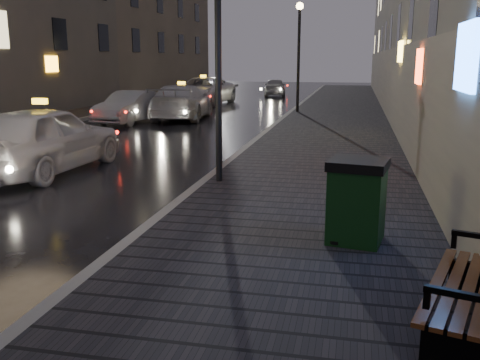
# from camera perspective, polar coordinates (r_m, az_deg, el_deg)

# --- Properties ---
(sidewalk) EXTENTS (4.60, 58.00, 0.15)m
(sidewalk) POSITION_cam_1_polar(r_m,az_deg,el_deg) (26.27, 10.37, 6.74)
(sidewalk) COLOR black
(sidewalk) RESTS_ON ground
(curb) EXTENTS (0.20, 58.00, 0.15)m
(curb) POSITION_cam_1_polar(r_m,az_deg,el_deg) (26.45, 5.13, 6.93)
(curb) COLOR slate
(curb) RESTS_ON ground
(sidewalk_far) EXTENTS (2.40, 58.00, 0.15)m
(sidewalk_far) POSITION_cam_1_polar(r_m,az_deg,el_deg) (29.48, -15.11, 7.15)
(sidewalk_far) COLOR black
(sidewalk_far) RESTS_ON ground
(curb_far) EXTENTS (0.20, 58.00, 0.15)m
(curb_far) POSITION_cam_1_polar(r_m,az_deg,el_deg) (28.91, -12.79, 7.17)
(curb_far) COLOR slate
(curb_far) RESTS_ON ground
(building_far_c) EXTENTS (6.00, 22.00, 11.00)m
(building_far_c) POSITION_cam_1_polar(r_m,az_deg,el_deg) (47.80, -10.70, 15.90)
(building_far_c) COLOR #6B6051
(building_far_c) RESTS_ON ground
(lamp_near) EXTENTS (0.36, 0.36, 5.28)m
(lamp_near) POSITION_cam_1_polar(r_m,az_deg,el_deg) (11.50, -2.37, 16.38)
(lamp_near) COLOR black
(lamp_near) RESTS_ON sidewalk
(lamp_far) EXTENTS (0.36, 0.36, 5.28)m
(lamp_far) POSITION_cam_1_polar(r_m,az_deg,el_deg) (27.27, 6.30, 14.27)
(lamp_far) COLOR black
(lamp_far) RESTS_ON sidewalk
(bench) EXTENTS (1.23, 2.12, 1.03)m
(bench) POSITION_cam_1_polar(r_m,az_deg,el_deg) (5.64, 24.08, -10.38)
(bench) COLOR black
(bench) RESTS_ON sidewalk
(trash_bin) EXTENTS (0.93, 0.93, 1.22)m
(trash_bin) POSITION_cam_1_polar(r_m,az_deg,el_deg) (7.93, 12.36, -2.12)
(trash_bin) COLOR black
(trash_bin) RESTS_ON sidewalk
(taxi_near) EXTENTS (2.20, 5.05, 1.70)m
(taxi_near) POSITION_cam_1_polar(r_m,az_deg,el_deg) (14.05, -20.28, 4.15)
(taxi_near) COLOR silver
(taxi_near) RESTS_ON ground
(car_left_mid) EXTENTS (1.98, 4.35, 1.38)m
(car_left_mid) POSITION_cam_1_polar(r_m,az_deg,el_deg) (24.08, -11.61, 7.62)
(car_left_mid) COLOR gray
(car_left_mid) RESTS_ON ground
(taxi_mid) EXTENTS (2.83, 5.73, 1.60)m
(taxi_mid) POSITION_cam_1_polar(r_m,az_deg,el_deg) (25.26, -6.22, 8.29)
(taxi_mid) COLOR silver
(taxi_mid) RESTS_ON ground
(taxi_far) EXTENTS (3.04, 6.08, 1.65)m
(taxi_far) POSITION_cam_1_polar(r_m,az_deg,el_deg) (33.46, -3.92, 9.48)
(taxi_far) COLOR silver
(taxi_far) RESTS_ON ground
(car_far) EXTENTS (2.09, 4.07, 1.33)m
(car_far) POSITION_cam_1_polar(r_m,az_deg,el_deg) (40.85, 3.75, 9.86)
(car_far) COLOR #9B9BA2
(car_far) RESTS_ON ground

